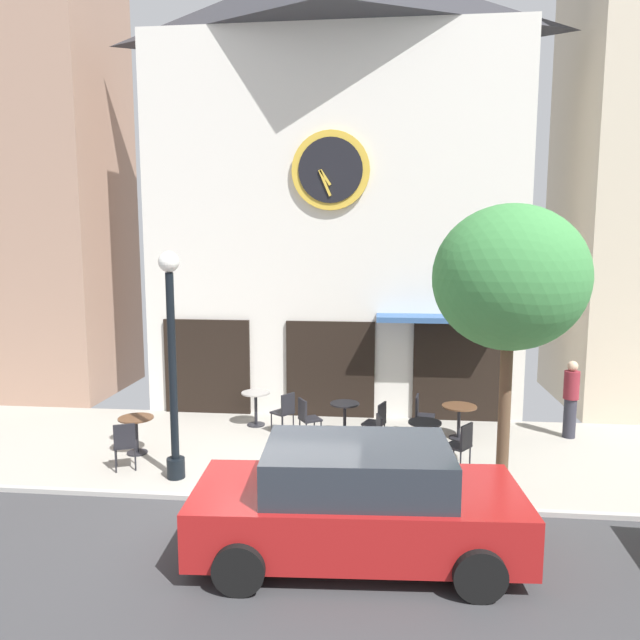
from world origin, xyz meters
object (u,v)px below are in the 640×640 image
object	(u,v)px
cafe_table_leftmost	(256,403)
cafe_chair_under_awning	(125,442)
cafe_chair_near_tree	(307,416)
cafe_table_rightmost	(425,434)
cafe_chair_right_end	(421,413)
cafe_chair_left_end	(377,420)
street_tree	(510,279)
parked_car_red	(357,502)
pedestrian_maroon	(571,398)
cafe_chair_facing_wall	(384,435)
cafe_table_center_right	(136,428)
cafe_table_near_curb	(345,414)
cafe_table_near_door	(459,415)
street_lamp	(172,365)
cafe_chair_corner	(461,443)
cafe_chair_by_entrance	(285,410)

from	to	relation	value
cafe_table_leftmost	cafe_chair_under_awning	distance (m)	3.38
cafe_chair_near_tree	cafe_chair_under_awning	xyz separation A→B (m)	(-3.12, -1.95, 0.00)
cafe_table_leftmost	cafe_table_rightmost	world-z (taller)	cafe_table_leftmost
cafe_chair_right_end	cafe_chair_left_end	world-z (taller)	same
street_tree	parked_car_red	xyz separation A→B (m)	(-2.32, -2.22, -2.83)
cafe_chair_left_end	pedestrian_maroon	size ratio (longest dim) A/B	0.54
street_tree	cafe_chair_facing_wall	world-z (taller)	street_tree
cafe_table_center_right	pedestrian_maroon	size ratio (longest dim) A/B	0.44
cafe_chair_near_tree	pedestrian_maroon	size ratio (longest dim) A/B	0.54
cafe_chair_left_end	cafe_chair_near_tree	bearing A→B (deg)	174.71
cafe_chair_under_awning	cafe_chair_near_tree	bearing A→B (deg)	32.00
cafe_table_leftmost	cafe_table_near_curb	distance (m)	2.13
street_tree	pedestrian_maroon	distance (m)	4.56
cafe_table_center_right	cafe_table_near_door	world-z (taller)	cafe_table_center_right
cafe_table_leftmost	cafe_chair_right_end	bearing A→B (deg)	-5.97
cafe_table_near_door	cafe_chair_right_end	world-z (taller)	cafe_chair_right_end
cafe_table_rightmost	pedestrian_maroon	world-z (taller)	pedestrian_maroon
cafe_table_near_curb	cafe_table_rightmost	bearing A→B (deg)	-35.92
cafe_chair_facing_wall	street_lamp	bearing A→B (deg)	-162.51
street_lamp	cafe_table_leftmost	bearing A→B (deg)	75.57
cafe_table_leftmost	parked_car_red	xyz separation A→B (m)	(2.52, -5.39, 0.24)
street_tree	cafe_chair_under_awning	bearing A→B (deg)	177.12
parked_car_red	cafe_table_rightmost	bearing A→B (deg)	72.64
cafe_table_rightmost	cafe_chair_left_end	world-z (taller)	cafe_chair_left_end
street_lamp	pedestrian_maroon	bearing A→B (deg)	21.18
street_tree	cafe_table_leftmost	world-z (taller)	street_tree
street_lamp	cafe_table_leftmost	xyz separation A→B (m)	(0.79, 3.09, -1.52)
cafe_table_near_curb	cafe_chair_corner	distance (m)	2.82
cafe_table_leftmost	pedestrian_maroon	size ratio (longest dim) A/B	0.46
street_tree	cafe_chair_corner	world-z (taller)	street_tree
street_lamp	cafe_chair_facing_wall	bearing A→B (deg)	17.49
cafe_table_rightmost	cafe_chair_right_end	distance (m)	1.31
street_tree	cafe_table_leftmost	xyz separation A→B (m)	(-4.84, 3.17, -3.07)
cafe_chair_right_end	cafe_chair_under_awning	world-z (taller)	same
cafe_chair_facing_wall	pedestrian_maroon	bearing A→B (deg)	24.46
cafe_table_center_right	cafe_chair_by_entrance	size ratio (longest dim) A/B	0.82
street_tree	pedestrian_maroon	bearing A→B (deg)	56.54
cafe_chair_corner	pedestrian_maroon	bearing A→B (deg)	39.72
cafe_table_near_curb	cafe_table_rightmost	size ratio (longest dim) A/B	0.99
cafe_chair_near_tree	cafe_table_center_right	bearing A→B (deg)	-161.20
cafe_table_center_right	cafe_chair_right_end	world-z (taller)	cafe_chair_right_end
cafe_table_center_right	pedestrian_maroon	distance (m)	9.04
cafe_chair_corner	cafe_chair_near_tree	size ratio (longest dim) A/B	1.00
cafe_table_center_right	cafe_table_near_curb	xyz separation A→B (m)	(4.04, 1.47, -0.03)
cafe_table_near_curb	cafe_chair_right_end	size ratio (longest dim) A/B	0.81
cafe_table_leftmost	cafe_table_near_curb	xyz separation A→B (m)	(2.06, -0.53, -0.04)
parked_car_red	cafe_chair_under_awning	bearing A→B (deg)	149.59
cafe_chair_right_end	pedestrian_maroon	world-z (taller)	pedestrian_maroon
street_lamp	cafe_chair_under_awning	size ratio (longest dim) A/B	4.46
cafe_chair_right_end	cafe_chair_near_tree	distance (m)	2.47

